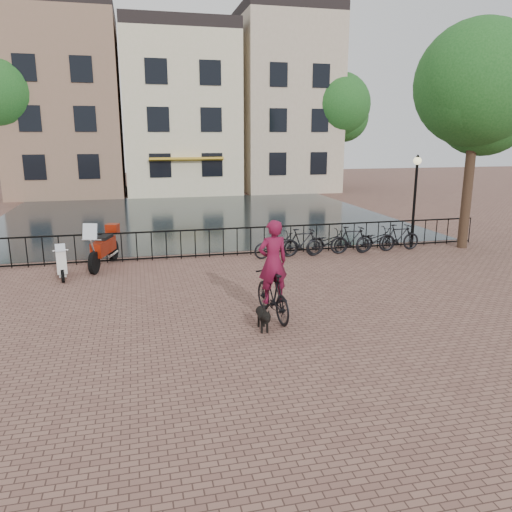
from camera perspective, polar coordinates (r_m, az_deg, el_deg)
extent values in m
plane|color=brown|center=(10.46, 3.88, -10.24)|extent=(100.00, 100.00, 0.00)
plane|color=black|center=(26.91, -7.11, 4.56)|extent=(20.00, 20.00, 0.00)
cube|color=black|center=(17.66, -3.78, 3.12)|extent=(20.00, 0.05, 0.05)
cube|color=black|center=(17.85, -3.73, 0.22)|extent=(20.00, 0.05, 0.05)
cube|color=#85674D|center=(39.42, -20.92, 15.43)|extent=(7.50, 9.00, 12.00)
cube|color=black|center=(40.22, -21.77, 24.54)|extent=(7.50, 9.00, 0.80)
cube|color=beige|center=(39.28, -8.79, 15.42)|extent=(8.00, 9.00, 11.00)
cube|color=black|center=(39.91, -9.12, 23.92)|extent=(8.00, 9.00, 0.80)
cube|color=gold|center=(34.62, -7.94, 10.89)|extent=(5.00, 0.60, 0.15)
cube|color=tan|center=(40.79, 2.93, 16.55)|extent=(7.00, 9.00, 12.50)
cube|color=black|center=(41.65, 3.05, 25.72)|extent=(7.00, 9.00, 0.80)
cylinder|color=black|center=(37.03, -26.56, 10.64)|extent=(0.36, 0.36, 6.30)
sphere|color=#1A4E1B|center=(37.10, -27.18, 16.17)|extent=(5.04, 5.04, 5.04)
cylinder|color=black|center=(20.44, 23.16, 8.60)|extent=(0.36, 0.36, 5.60)
sphere|color=#1A4E1B|center=(20.46, 24.04, 17.53)|extent=(4.48, 4.48, 4.48)
cylinder|color=black|center=(39.09, 9.17, 11.71)|extent=(0.36, 0.36, 5.95)
sphere|color=#1A4E1B|center=(39.12, 9.36, 16.69)|extent=(4.76, 4.76, 4.76)
cylinder|color=black|center=(19.70, 17.61, 5.39)|extent=(0.10, 0.10, 3.20)
sphere|color=beige|center=(19.55, 17.97, 10.32)|extent=(0.30, 0.30, 0.30)
imported|color=black|center=(11.78, 1.90, -4.28)|extent=(0.81, 2.06, 1.21)
imported|color=maroon|center=(11.52, 1.94, 0.27)|extent=(0.93, 0.67, 2.37)
imported|color=black|center=(17.58, 2.38, 1.27)|extent=(1.79, 0.88, 0.90)
imported|color=black|center=(17.85, 5.31, 1.57)|extent=(1.68, 0.54, 1.00)
imported|color=black|center=(18.18, 8.15, 1.56)|extent=(1.78, 0.83, 0.90)
imported|color=black|center=(18.54, 10.89, 1.84)|extent=(1.67, 0.49, 1.00)
imported|color=black|center=(18.95, 13.51, 1.81)|extent=(1.79, 0.85, 0.90)
imported|color=black|center=(19.39, 16.02, 2.07)|extent=(1.68, 0.53, 1.00)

